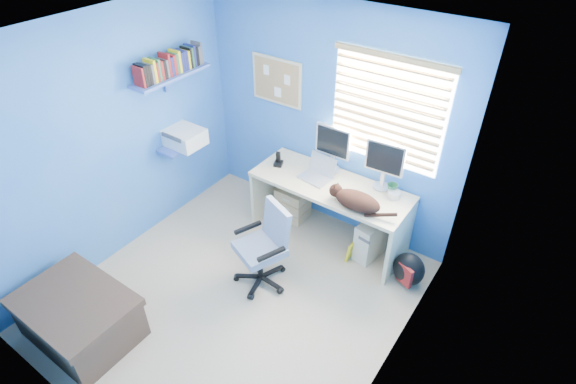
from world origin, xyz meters
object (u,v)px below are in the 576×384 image
Objects in this scene: cat at (357,201)px; desk at (329,212)px; laptop at (316,170)px; tower_pc at (372,238)px; office_chair at (264,256)px.

desk is at bearing 157.21° from cat.
laptop reaches higher than tower_pc.
desk is 3.80× the size of tower_pc.
desk is at bearing -166.30° from tower_pc.
cat is 0.66m from tower_pc.
cat reaches higher than office_chair.
cat is 1.06m from office_chair.
office_chair is at bearing -126.86° from cat.
laptop is 0.70× the size of cat.
laptop is 1.05m from office_chair.
laptop is at bearing -179.18° from desk.
desk is 3.62× the size of cat.
laptop reaches higher than desk.
laptop is at bearing 165.00° from cat.
desk is 0.55m from tower_pc.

